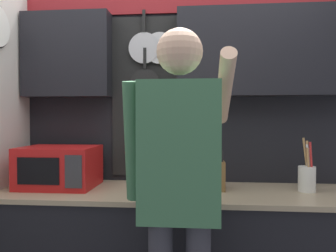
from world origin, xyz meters
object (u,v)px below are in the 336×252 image
(knife_block, at_px, (216,175))
(person, at_px, (180,179))
(utensil_crock, at_px, (307,177))
(microwave, at_px, (60,167))

(knife_block, relative_size, person, 0.15)
(utensil_crock, bearing_deg, microwave, -179.97)
(knife_block, height_order, person, person)
(utensil_crock, xyz_separation_m, person, (-0.78, -0.58, 0.08))
(knife_block, height_order, utensil_crock, utensil_crock)
(utensil_crock, height_order, person, person)
(microwave, distance_m, person, 1.03)
(knife_block, distance_m, utensil_crock, 0.57)
(utensil_crock, distance_m, person, 0.97)
(microwave, bearing_deg, person, -34.30)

